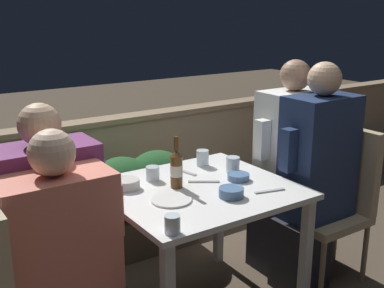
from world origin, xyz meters
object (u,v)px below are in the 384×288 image
(chair_right_near, at_px, (336,192))
(chair_right_far, at_px, (308,178))
(person_coral_top, at_px, (69,264))
(person_white_polo, at_px, (287,166))
(beer_bottle, at_px, (176,168))
(chair_left_near, at_px, (19,287))
(person_purple_stripe, at_px, (56,234))
(person_navy_jumper, at_px, (314,179))
(chair_left_far, at_px, (12,259))

(chair_right_near, relative_size, chair_right_far, 1.00)
(person_coral_top, distance_m, person_white_polo, 1.56)
(chair_right_near, height_order, beer_bottle, beer_bottle)
(person_white_polo, relative_size, beer_bottle, 4.91)
(beer_bottle, bearing_deg, chair_right_far, 3.75)
(person_white_polo, distance_m, beer_bottle, 0.89)
(chair_left_near, xyz_separation_m, chair_right_near, (1.90, -0.02, 0.00))
(person_purple_stripe, xyz_separation_m, beer_bottle, (0.63, -0.07, 0.22))
(person_coral_top, relative_size, person_white_polo, 0.88)
(person_purple_stripe, xyz_separation_m, person_white_polo, (1.50, 0.00, 0.05))
(person_navy_jumper, distance_m, beer_bottle, 0.86)
(person_navy_jumper, distance_m, chair_right_far, 0.40)
(chair_right_near, bearing_deg, chair_right_far, 79.01)
(chair_left_far, bearing_deg, person_coral_top, -54.85)
(person_coral_top, bearing_deg, chair_right_far, 8.36)
(person_navy_jumper, bearing_deg, chair_left_far, 170.79)
(chair_left_far, bearing_deg, chair_left_near, -97.37)
(person_white_polo, bearing_deg, beer_bottle, -175.37)
(chair_right_near, xyz_separation_m, beer_bottle, (-1.03, 0.20, 0.29))
(chair_left_far, distance_m, chair_right_near, 1.88)
(chair_left_near, relative_size, person_purple_stripe, 0.76)
(chair_left_near, distance_m, person_coral_top, 0.21)
(person_navy_jumper, relative_size, person_white_polo, 1.01)
(person_purple_stripe, relative_size, chair_right_far, 1.31)
(chair_right_far, distance_m, person_white_polo, 0.24)
(person_purple_stripe, relative_size, chair_right_near, 1.31)
(chair_left_near, distance_m, person_white_polo, 1.77)
(beer_bottle, bearing_deg, person_purple_stripe, 173.88)
(chair_left_near, height_order, person_navy_jumper, person_navy_jumper)
(chair_right_near, distance_m, chair_right_far, 0.28)
(chair_right_near, bearing_deg, person_purple_stripe, 170.78)
(person_coral_top, distance_m, chair_left_far, 0.31)
(beer_bottle, bearing_deg, chair_left_far, 175.39)
(person_coral_top, relative_size, chair_right_near, 1.25)
(person_navy_jumper, xyz_separation_m, chair_right_far, (0.26, 0.27, -0.13))
(chair_right_near, height_order, person_navy_jumper, person_navy_jumper)
(person_white_polo, bearing_deg, chair_left_near, -171.67)
(chair_left_far, distance_m, person_purple_stripe, 0.22)
(person_purple_stripe, relative_size, beer_bottle, 4.55)
(chair_left_near, bearing_deg, person_purple_stripe, 46.33)
(person_coral_top, relative_size, person_navy_jumper, 0.87)
(person_coral_top, relative_size, chair_left_far, 1.25)
(person_coral_top, distance_m, person_navy_jumper, 1.48)
(beer_bottle, bearing_deg, person_white_polo, 4.63)
(person_coral_top, bearing_deg, chair_left_near, 180.00)
(chair_left_near, xyz_separation_m, person_coral_top, (0.21, 0.00, 0.04))
(person_purple_stripe, xyz_separation_m, person_navy_jumper, (1.45, -0.27, 0.06))
(person_coral_top, height_order, chair_right_far, person_coral_top)
(person_coral_top, xyz_separation_m, chair_right_far, (1.74, 0.26, -0.04))
(person_purple_stripe, relative_size, person_white_polo, 0.93)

